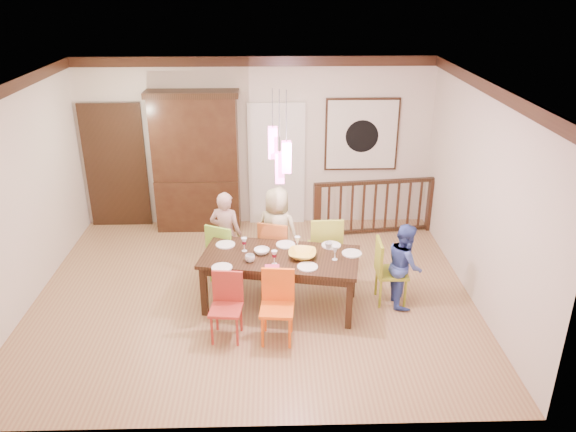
{
  "coord_description": "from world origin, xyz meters",
  "views": [
    {
      "loc": [
        0.29,
        -6.77,
        4.12
      ],
      "look_at": [
        0.48,
        0.07,
        1.15
      ],
      "focal_mm": 35.0,
      "sensor_mm": 36.0,
      "label": 1
    }
  ],
  "objects_px": {
    "balustrade": "(375,206)",
    "chair_end_right": "(392,267)",
    "china_hutch": "(196,162)",
    "dining_table": "(280,261)",
    "chair_far_left": "(225,247)",
    "person_end_right": "(405,265)",
    "person_far_left": "(226,234)",
    "person_far_mid": "(277,232)"
  },
  "relations": [
    {
      "from": "dining_table",
      "to": "chair_end_right",
      "type": "relative_size",
      "value": 2.39
    },
    {
      "from": "balustrade",
      "to": "person_end_right",
      "type": "bearing_deg",
      "value": -96.37
    },
    {
      "from": "china_hutch",
      "to": "dining_table",
      "type": "bearing_deg",
      "value": -62.04
    },
    {
      "from": "dining_table",
      "to": "person_end_right",
      "type": "relative_size",
      "value": 1.88
    },
    {
      "from": "chair_end_right",
      "to": "balustrade",
      "type": "relative_size",
      "value": 0.43
    },
    {
      "from": "china_hutch",
      "to": "balustrade",
      "type": "bearing_deg",
      "value": -6.56
    },
    {
      "from": "balustrade",
      "to": "chair_end_right",
      "type": "bearing_deg",
      "value": -100.42
    },
    {
      "from": "chair_end_right",
      "to": "balustrade",
      "type": "bearing_deg",
      "value": -3.23
    },
    {
      "from": "china_hutch",
      "to": "person_end_right",
      "type": "bearing_deg",
      "value": -40.34
    },
    {
      "from": "china_hutch",
      "to": "chair_end_right",
      "type": "bearing_deg",
      "value": -41.43
    },
    {
      "from": "china_hutch",
      "to": "chair_far_left",
      "type": "bearing_deg",
      "value": -72.09
    },
    {
      "from": "chair_end_right",
      "to": "person_end_right",
      "type": "bearing_deg",
      "value": -102.5
    },
    {
      "from": "dining_table",
      "to": "person_end_right",
      "type": "xyz_separation_m",
      "value": [
        1.65,
        0.03,
        -0.09
      ]
    },
    {
      "from": "chair_end_right",
      "to": "china_hutch",
      "type": "height_order",
      "value": "china_hutch"
    },
    {
      "from": "dining_table",
      "to": "person_far_mid",
      "type": "height_order",
      "value": "person_far_mid"
    },
    {
      "from": "person_far_mid",
      "to": "balustrade",
      "type": "bearing_deg",
      "value": -117.92
    },
    {
      "from": "chair_end_right",
      "to": "balustrade",
      "type": "height_order",
      "value": "balustrade"
    },
    {
      "from": "person_far_mid",
      "to": "chair_end_right",
      "type": "bearing_deg",
      "value": 174.4
    },
    {
      "from": "dining_table",
      "to": "person_end_right",
      "type": "bearing_deg",
      "value": 11.67
    },
    {
      "from": "dining_table",
      "to": "balustrade",
      "type": "xyz_separation_m",
      "value": [
        1.64,
        2.24,
        -0.16
      ]
    },
    {
      "from": "chair_far_left",
      "to": "person_end_right",
      "type": "distance_m",
      "value": 2.53
    },
    {
      "from": "dining_table",
      "to": "person_far_mid",
      "type": "relative_size",
      "value": 1.61
    },
    {
      "from": "dining_table",
      "to": "chair_far_left",
      "type": "distance_m",
      "value": 1.08
    },
    {
      "from": "china_hutch",
      "to": "person_far_left",
      "type": "distance_m",
      "value": 1.9
    },
    {
      "from": "person_far_left",
      "to": "person_far_mid",
      "type": "height_order",
      "value": "person_far_mid"
    },
    {
      "from": "balustrade",
      "to": "person_far_left",
      "type": "distance_m",
      "value": 2.77
    },
    {
      "from": "chair_far_left",
      "to": "chair_end_right",
      "type": "distance_m",
      "value": 2.37
    },
    {
      "from": "china_hutch",
      "to": "person_end_right",
      "type": "relative_size",
      "value": 2.07
    },
    {
      "from": "person_far_mid",
      "to": "person_far_left",
      "type": "bearing_deg",
      "value": 24.86
    },
    {
      "from": "dining_table",
      "to": "chair_end_right",
      "type": "bearing_deg",
      "value": 13.14
    },
    {
      "from": "chair_far_left",
      "to": "china_hutch",
      "type": "height_order",
      "value": "china_hutch"
    },
    {
      "from": "balustrade",
      "to": "dining_table",
      "type": "bearing_deg",
      "value": -132.7
    },
    {
      "from": "person_far_mid",
      "to": "person_end_right",
      "type": "xyz_separation_m",
      "value": [
        1.68,
        -0.87,
        -0.09
      ]
    },
    {
      "from": "chair_end_right",
      "to": "person_end_right",
      "type": "xyz_separation_m",
      "value": [
        0.15,
        -0.04,
        0.06
      ]
    },
    {
      "from": "china_hutch",
      "to": "person_far_left",
      "type": "height_order",
      "value": "china_hutch"
    },
    {
      "from": "chair_end_right",
      "to": "person_end_right",
      "type": "height_order",
      "value": "person_end_right"
    },
    {
      "from": "dining_table",
      "to": "chair_far_left",
      "type": "relative_size",
      "value": 2.4
    },
    {
      "from": "person_end_right",
      "to": "china_hutch",
      "type": "bearing_deg",
      "value": 49.58
    },
    {
      "from": "dining_table",
      "to": "china_hutch",
      "type": "height_order",
      "value": "china_hutch"
    },
    {
      "from": "china_hutch",
      "to": "person_far_left",
      "type": "bearing_deg",
      "value": -70.65
    },
    {
      "from": "dining_table",
      "to": "chair_end_right",
      "type": "height_order",
      "value": "chair_end_right"
    },
    {
      "from": "chair_end_right",
      "to": "dining_table",
      "type": "bearing_deg",
      "value": 92.92
    }
  ]
}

